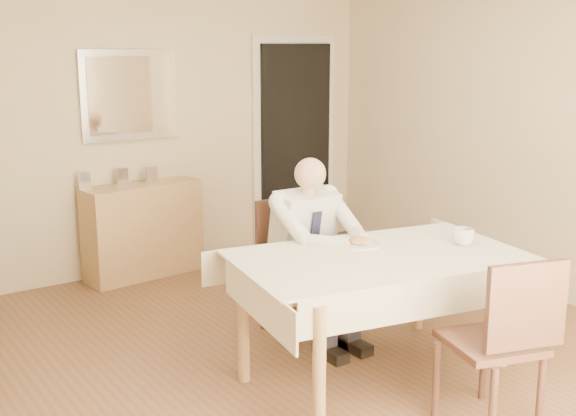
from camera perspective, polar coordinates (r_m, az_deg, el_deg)
room at (r=4.25m, az=2.69°, el=3.74°), size 5.00×5.02×2.60m
doorway at (r=7.17m, az=0.55°, el=5.05°), size 0.96×0.07×2.10m
mirror at (r=6.29m, az=-12.39°, el=8.71°), size 0.86×0.04×0.76m
dining_table at (r=4.33m, az=7.17°, el=-4.78°), size 1.90×1.33×0.75m
chair_far at (r=5.04m, az=0.40°, el=-3.91°), size 0.47×0.47×0.92m
chair_near at (r=3.88m, az=16.76°, el=-9.52°), size 0.56×0.56×0.94m
seated_man at (r=4.76m, az=2.42°, el=-2.77°), size 0.48×0.72×1.24m
plate at (r=4.49m, az=5.69°, el=-2.87°), size 0.26×0.26×0.02m
food at (r=4.48m, az=5.69°, el=-2.60°), size 0.14×0.14×0.06m
knife at (r=4.47m, az=6.58°, el=-2.75°), size 0.01×0.13×0.01m
fork at (r=4.42m, az=5.80°, el=-2.91°), size 0.01×0.13×0.01m
coffee_mug at (r=4.60m, az=13.68°, el=-2.22°), size 0.17×0.17×0.11m
sideboard at (r=6.34m, az=-11.37°, el=-1.73°), size 1.04×0.44×0.81m
photo_frame_left at (r=6.15m, az=-15.77°, el=2.10°), size 0.10×0.02×0.14m
photo_frame_center at (r=6.26m, az=-12.95°, el=2.45°), size 0.10×0.02×0.14m
photo_frame_right at (r=6.29m, az=-10.72°, el=2.60°), size 0.10×0.02×0.14m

